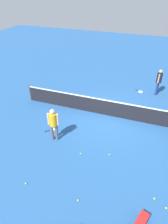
{
  "coord_description": "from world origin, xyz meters",
  "views": [
    {
      "loc": [
        1.83,
        -9.1,
        6.43
      ],
      "look_at": [
        -0.96,
        -1.4,
        0.9
      ],
      "focal_mm": 32.15,
      "sensor_mm": 36.0,
      "label": 1
    }
  ],
  "objects_px": {
    "tennis_ball_near_player": "(81,154)",
    "tennis_ball_stray_left": "(166,208)",
    "tennis_racket_far_player": "(140,92)",
    "tennis_ball_baseline": "(78,200)",
    "tennis_ball_stray_right": "(26,184)",
    "equipment_bag": "(140,223)",
    "tennis_racket_near_player": "(52,130)",
    "tennis_ball_by_net": "(154,199)",
    "player_far_side": "(159,80)",
    "player_near_side": "(53,122)",
    "tennis_ball_midcourt": "(109,155)"
  },
  "relations": [
    {
      "from": "tennis_ball_near_player",
      "to": "tennis_ball_stray_left",
      "type": "distance_m",
      "value": 3.81
    },
    {
      "from": "tennis_racket_far_player",
      "to": "tennis_ball_baseline",
      "type": "distance_m",
      "value": 8.9
    },
    {
      "from": "tennis_ball_stray_left",
      "to": "tennis_ball_stray_right",
      "type": "xyz_separation_m",
      "value": [
        -4.94,
        -0.78,
        0.0
      ]
    },
    {
      "from": "tennis_ball_baseline",
      "to": "tennis_ball_near_player",
      "type": "bearing_deg",
      "value": 108.43
    },
    {
      "from": "tennis_ball_stray_right",
      "to": "tennis_ball_baseline",
      "type": "bearing_deg",
      "value": 0.97
    },
    {
      "from": "tennis_ball_stray_right",
      "to": "tennis_ball_stray_left",
      "type": "bearing_deg",
      "value": 8.93
    },
    {
      "from": "tennis_ball_stray_left",
      "to": "equipment_bag",
      "type": "relative_size",
      "value": 0.08
    },
    {
      "from": "tennis_racket_near_player",
      "to": "tennis_ball_near_player",
      "type": "distance_m",
      "value": 2.24
    },
    {
      "from": "tennis_ball_by_net",
      "to": "equipment_bag",
      "type": "distance_m",
      "value": 1.15
    },
    {
      "from": "player_far_side",
      "to": "tennis_ball_by_net",
      "type": "xyz_separation_m",
      "value": [
        0.42,
        -7.9,
        -0.98
      ]
    },
    {
      "from": "player_far_side",
      "to": "tennis_racket_far_player",
      "type": "relative_size",
      "value": 2.92
    },
    {
      "from": "tennis_racket_far_player",
      "to": "player_near_side",
      "type": "bearing_deg",
      "value": -117.38
    },
    {
      "from": "tennis_ball_by_net",
      "to": "tennis_ball_baseline",
      "type": "relative_size",
      "value": 1.0
    },
    {
      "from": "tennis_ball_near_player",
      "to": "tennis_ball_by_net",
      "type": "relative_size",
      "value": 1.0
    },
    {
      "from": "player_far_side",
      "to": "player_near_side",
      "type": "bearing_deg",
      "value": -124.08
    },
    {
      "from": "player_near_side",
      "to": "tennis_ball_near_player",
      "type": "xyz_separation_m",
      "value": [
        1.5,
        -0.5,
        -0.98
      ]
    },
    {
      "from": "tennis_ball_midcourt",
      "to": "equipment_bag",
      "type": "bearing_deg",
      "value": -57.99
    },
    {
      "from": "player_far_side",
      "to": "tennis_ball_by_net",
      "type": "distance_m",
      "value": 7.97
    },
    {
      "from": "tennis_ball_by_net",
      "to": "tennis_ball_stray_right",
      "type": "xyz_separation_m",
      "value": [
        -4.55,
        -1.0,
        0.0
      ]
    },
    {
      "from": "tennis_racket_near_player",
      "to": "tennis_ball_stray_right",
      "type": "distance_m",
      "value": 3.27
    },
    {
      "from": "tennis_racket_near_player",
      "to": "equipment_bag",
      "type": "distance_m",
      "value": 5.79
    },
    {
      "from": "tennis_ball_baseline",
      "to": "tennis_ball_stray_left",
      "type": "height_order",
      "value": "same"
    },
    {
      "from": "tennis_racket_near_player",
      "to": "tennis_ball_midcourt",
      "type": "xyz_separation_m",
      "value": [
        3.15,
        -0.71,
        0.02
      ]
    },
    {
      "from": "tennis_racket_far_player",
      "to": "tennis_ball_stray_right",
      "type": "relative_size",
      "value": 8.83
    },
    {
      "from": "tennis_racket_near_player",
      "to": "tennis_racket_far_player",
      "type": "xyz_separation_m",
      "value": [
        3.69,
        5.65,
        0.0
      ]
    },
    {
      "from": "player_far_side",
      "to": "tennis_ball_stray_left",
      "type": "xyz_separation_m",
      "value": [
        0.81,
        -8.13,
        -0.98
      ]
    },
    {
      "from": "player_near_side",
      "to": "tennis_racket_near_player",
      "type": "relative_size",
      "value": 3.13
    },
    {
      "from": "tennis_racket_near_player",
      "to": "tennis_ball_baseline",
      "type": "xyz_separation_m",
      "value": [
        2.65,
        -3.18,
        0.02
      ]
    },
    {
      "from": "tennis_ball_by_net",
      "to": "tennis_ball_near_player",
      "type": "bearing_deg",
      "value": 160.53
    },
    {
      "from": "equipment_bag",
      "to": "player_far_side",
      "type": "bearing_deg",
      "value": 90.35
    },
    {
      "from": "tennis_ball_by_net",
      "to": "tennis_ball_midcourt",
      "type": "xyz_separation_m",
      "value": [
        -1.98,
        1.5,
        0.0
      ]
    },
    {
      "from": "player_far_side",
      "to": "tennis_ball_stray_right",
      "type": "bearing_deg",
      "value": -114.89
    },
    {
      "from": "tennis_ball_midcourt",
      "to": "player_near_side",
      "type": "bearing_deg",
      "value": 177.35
    },
    {
      "from": "tennis_ball_baseline",
      "to": "equipment_bag",
      "type": "distance_m",
      "value": 2.12
    },
    {
      "from": "tennis_ball_by_net",
      "to": "tennis_ball_stray_left",
      "type": "distance_m",
      "value": 0.45
    },
    {
      "from": "tennis_racket_near_player",
      "to": "tennis_ball_baseline",
      "type": "distance_m",
      "value": 4.14
    },
    {
      "from": "tennis_ball_by_net",
      "to": "equipment_bag",
      "type": "xyz_separation_m",
      "value": [
        -0.36,
        -1.08,
        0.11
      ]
    },
    {
      "from": "tennis_ball_stray_right",
      "to": "tennis_racket_far_player",
      "type": "bearing_deg",
      "value": 70.63
    },
    {
      "from": "tennis_ball_stray_left",
      "to": "tennis_ball_stray_right",
      "type": "height_order",
      "value": "same"
    },
    {
      "from": "player_near_side",
      "to": "tennis_ball_baseline",
      "type": "height_order",
      "value": "player_near_side"
    },
    {
      "from": "player_far_side",
      "to": "tennis_ball_midcourt",
      "type": "height_order",
      "value": "player_far_side"
    },
    {
      "from": "tennis_racket_near_player",
      "to": "tennis_ball_stray_right",
      "type": "height_order",
      "value": "tennis_ball_stray_right"
    },
    {
      "from": "player_near_side",
      "to": "tennis_ball_by_net",
      "type": "xyz_separation_m",
      "value": [
        4.66,
        -1.62,
        -0.98
      ]
    },
    {
      "from": "player_near_side",
      "to": "tennis_racket_near_player",
      "type": "distance_m",
      "value": 1.25
    },
    {
      "from": "tennis_ball_baseline",
      "to": "tennis_ball_stray_left",
      "type": "distance_m",
      "value": 2.96
    },
    {
      "from": "tennis_ball_by_net",
      "to": "tennis_ball_stray_left",
      "type": "bearing_deg",
      "value": -29.73
    },
    {
      "from": "tennis_racket_far_player",
      "to": "tennis_racket_near_player",
      "type": "bearing_deg",
      "value": -123.17
    },
    {
      "from": "tennis_ball_stray_right",
      "to": "player_near_side",
      "type": "bearing_deg",
      "value": 92.52
    },
    {
      "from": "tennis_ball_baseline",
      "to": "equipment_bag",
      "type": "bearing_deg",
      "value": -3.17
    },
    {
      "from": "tennis_ball_near_player",
      "to": "tennis_ball_baseline",
      "type": "xyz_separation_m",
      "value": [
        0.7,
        -2.09,
        0.0
      ]
    }
  ]
}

